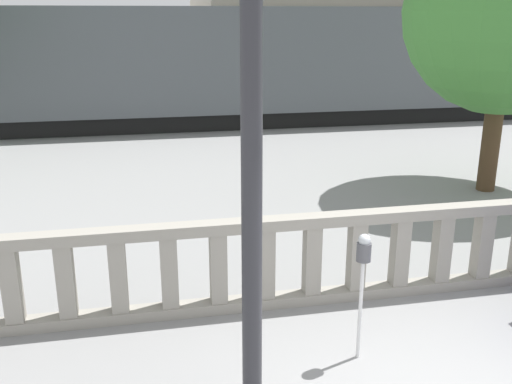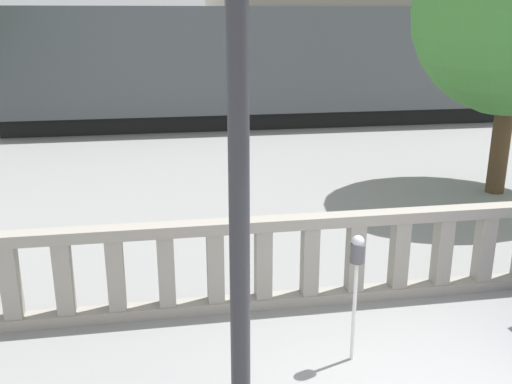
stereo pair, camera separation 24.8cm
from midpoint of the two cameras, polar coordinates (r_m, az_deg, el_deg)
balustrade at (r=7.45m, az=10.82°, el=-6.42°), size 14.18×0.24×1.19m
lamppost at (r=4.41m, az=-0.18°, el=11.95°), size 0.38×0.38×5.89m
parking_meter at (r=5.97m, az=11.23°, el=-7.01°), size 0.15×0.15×1.43m
train_near at (r=19.62m, az=4.82°, el=12.71°), size 19.02×2.79×4.40m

